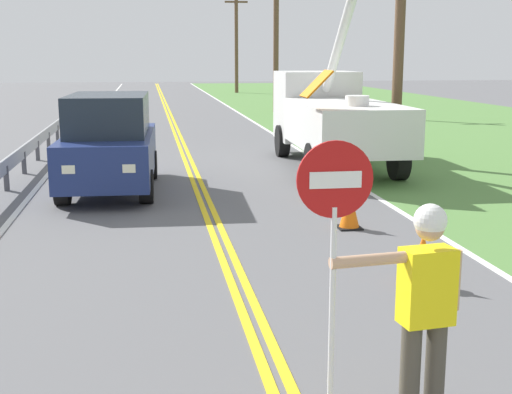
{
  "coord_description": "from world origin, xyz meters",
  "views": [
    {
      "loc": [
        -1.11,
        0.0,
        2.91
      ],
      "look_at": [
        0.19,
        8.32,
        1.2
      ],
      "focal_mm": 48.85,
      "sensor_mm": 36.0,
      "label": 1
    }
  ],
  "objects_px": {
    "utility_bucket_truck": "(331,113)",
    "utility_pole_far": "(236,42)",
    "oncoming_suv_nearest": "(110,143)",
    "utility_pole_near": "(400,10)",
    "traffic_cone_lead": "(422,260)",
    "stop_sign_paddle": "(334,226)",
    "utility_pole_mid": "(276,22)",
    "traffic_cone_mid": "(350,209)",
    "traffic_cone_tail": "(317,185)",
    "flagger_worker": "(425,303)"
  },
  "relations": [
    {
      "from": "traffic_cone_lead",
      "to": "traffic_cone_tail",
      "type": "relative_size",
      "value": 1.0
    },
    {
      "from": "utility_pole_far",
      "to": "traffic_cone_tail",
      "type": "bearing_deg",
      "value": -95.13
    },
    {
      "from": "stop_sign_paddle",
      "to": "traffic_cone_tail",
      "type": "xyz_separation_m",
      "value": [
        2.06,
        8.78,
        -1.37
      ]
    },
    {
      "from": "utility_pole_mid",
      "to": "traffic_cone_mid",
      "type": "xyz_separation_m",
      "value": [
        -3.33,
        -24.99,
        -4.29
      ]
    },
    {
      "from": "utility_bucket_truck",
      "to": "traffic_cone_mid",
      "type": "relative_size",
      "value": 9.78
    },
    {
      "from": "stop_sign_paddle",
      "to": "traffic_cone_mid",
      "type": "xyz_separation_m",
      "value": [
        2.07,
        6.51,
        -1.37
      ]
    },
    {
      "from": "utility_bucket_truck",
      "to": "oncoming_suv_nearest",
      "type": "xyz_separation_m",
      "value": [
        -5.73,
        -2.91,
        -0.35
      ]
    },
    {
      "from": "traffic_cone_lead",
      "to": "traffic_cone_mid",
      "type": "height_order",
      "value": "same"
    },
    {
      "from": "flagger_worker",
      "to": "stop_sign_paddle",
      "type": "xyz_separation_m",
      "value": [
        -0.76,
        -0.1,
        0.66
      ]
    },
    {
      "from": "stop_sign_paddle",
      "to": "traffic_cone_tail",
      "type": "relative_size",
      "value": 3.33
    },
    {
      "from": "utility_pole_near",
      "to": "utility_pole_far",
      "type": "distance_m",
      "value": 37.57
    },
    {
      "from": "utility_bucket_truck",
      "to": "utility_pole_far",
      "type": "relative_size",
      "value": 0.9
    },
    {
      "from": "utility_bucket_truck",
      "to": "utility_pole_far",
      "type": "height_order",
      "value": "utility_pole_far"
    },
    {
      "from": "utility_bucket_truck",
      "to": "oncoming_suv_nearest",
      "type": "bearing_deg",
      "value": -153.07
    },
    {
      "from": "utility_pole_near",
      "to": "utility_pole_far",
      "type": "height_order",
      "value": "utility_pole_near"
    },
    {
      "from": "flagger_worker",
      "to": "utility_pole_near",
      "type": "distance_m",
      "value": 14.48
    },
    {
      "from": "oncoming_suv_nearest",
      "to": "utility_pole_near",
      "type": "height_order",
      "value": "utility_pole_near"
    },
    {
      "from": "stop_sign_paddle",
      "to": "traffic_cone_lead",
      "type": "distance_m",
      "value": 4.28
    },
    {
      "from": "utility_bucket_truck",
      "to": "traffic_cone_lead",
      "type": "xyz_separation_m",
      "value": [
        -1.46,
        -10.07,
        -1.07
      ]
    },
    {
      "from": "flagger_worker",
      "to": "traffic_cone_lead",
      "type": "distance_m",
      "value": 3.69
    },
    {
      "from": "utility_bucket_truck",
      "to": "utility_pole_near",
      "type": "height_order",
      "value": "utility_pole_near"
    },
    {
      "from": "traffic_cone_mid",
      "to": "traffic_cone_tail",
      "type": "xyz_separation_m",
      "value": [
        -0.02,
        2.27,
        0.0
      ]
    },
    {
      "from": "stop_sign_paddle",
      "to": "traffic_cone_lead",
      "type": "height_order",
      "value": "stop_sign_paddle"
    },
    {
      "from": "traffic_cone_mid",
      "to": "flagger_worker",
      "type": "bearing_deg",
      "value": -101.54
    },
    {
      "from": "utility_pole_mid",
      "to": "traffic_cone_lead",
      "type": "distance_m",
      "value": 28.56
    },
    {
      "from": "utility_pole_near",
      "to": "traffic_cone_mid",
      "type": "height_order",
      "value": "utility_pole_near"
    },
    {
      "from": "flagger_worker",
      "to": "traffic_cone_mid",
      "type": "height_order",
      "value": "flagger_worker"
    },
    {
      "from": "utility_pole_near",
      "to": "traffic_cone_mid",
      "type": "distance_m",
      "value": 8.59
    },
    {
      "from": "utility_pole_near",
      "to": "utility_pole_mid",
      "type": "xyz_separation_m",
      "value": [
        -0.0,
        18.03,
        0.52
      ]
    },
    {
      "from": "stop_sign_paddle",
      "to": "utility_bucket_truck",
      "type": "xyz_separation_m",
      "value": [
        3.6,
        13.51,
        -0.3
      ]
    },
    {
      "from": "utility_pole_mid",
      "to": "traffic_cone_tail",
      "type": "xyz_separation_m",
      "value": [
        -3.35,
        -22.72,
        -4.29
      ]
    },
    {
      "from": "traffic_cone_lead",
      "to": "traffic_cone_mid",
      "type": "xyz_separation_m",
      "value": [
        -0.07,
        3.06,
        0.0
      ]
    },
    {
      "from": "oncoming_suv_nearest",
      "to": "traffic_cone_lead",
      "type": "bearing_deg",
      "value": -59.21
    },
    {
      "from": "utility_bucket_truck",
      "to": "traffic_cone_lead",
      "type": "relative_size",
      "value": 9.78
    },
    {
      "from": "traffic_cone_tail",
      "to": "utility_pole_mid",
      "type": "bearing_deg",
      "value": 81.61
    },
    {
      "from": "utility_pole_far",
      "to": "oncoming_suv_nearest",
      "type": "bearing_deg",
      "value": -101.16
    },
    {
      "from": "flagger_worker",
      "to": "utility_pole_far",
      "type": "height_order",
      "value": "utility_pole_far"
    },
    {
      "from": "flagger_worker",
      "to": "utility_pole_mid",
      "type": "distance_m",
      "value": 31.94
    },
    {
      "from": "traffic_cone_lead",
      "to": "traffic_cone_mid",
      "type": "distance_m",
      "value": 3.06
    },
    {
      "from": "utility_pole_near",
      "to": "traffic_cone_mid",
      "type": "relative_size",
      "value": 11.22
    },
    {
      "from": "flagger_worker",
      "to": "oncoming_suv_nearest",
      "type": "xyz_separation_m",
      "value": [
        -2.89,
        10.51,
        0.01
      ]
    },
    {
      "from": "utility_pole_mid",
      "to": "traffic_cone_tail",
      "type": "distance_m",
      "value": 23.36
    },
    {
      "from": "flagger_worker",
      "to": "utility_bucket_truck",
      "type": "xyz_separation_m",
      "value": [
        2.84,
        13.42,
        0.36
      ]
    },
    {
      "from": "utility_pole_far",
      "to": "traffic_cone_mid",
      "type": "distance_m",
      "value": 44.84
    },
    {
      "from": "utility_pole_near",
      "to": "traffic_cone_lead",
      "type": "height_order",
      "value": "utility_pole_near"
    },
    {
      "from": "oncoming_suv_nearest",
      "to": "flagger_worker",
      "type": "bearing_deg",
      "value": -74.62
    },
    {
      "from": "utility_pole_far",
      "to": "utility_pole_mid",
      "type": "bearing_deg",
      "value": -91.3
    },
    {
      "from": "stop_sign_paddle",
      "to": "utility_pole_mid",
      "type": "bearing_deg",
      "value": 80.26
    },
    {
      "from": "flagger_worker",
      "to": "oncoming_suv_nearest",
      "type": "distance_m",
      "value": 10.9
    },
    {
      "from": "stop_sign_paddle",
      "to": "traffic_cone_tail",
      "type": "height_order",
      "value": "stop_sign_paddle"
    }
  ]
}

